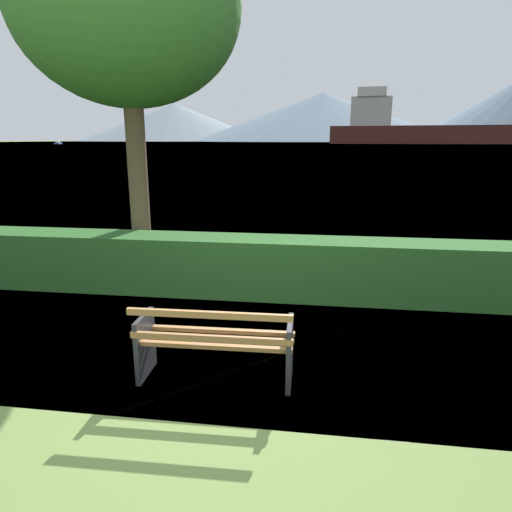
{
  "coord_description": "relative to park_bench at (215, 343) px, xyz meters",
  "views": [
    {
      "loc": [
        1.02,
        -4.23,
        2.45
      ],
      "look_at": [
        0.0,
        2.93,
        0.58
      ],
      "focal_mm": 31.79,
      "sensor_mm": 36.0,
      "label": 1
    }
  ],
  "objects": [
    {
      "name": "water_surface",
      "position": [
        -0.0,
        309.24,
        -0.42
      ],
      "size": [
        620.0,
        620.0,
        0.0
      ],
      "primitive_type": "plane",
      "color": "slate",
      "rests_on": "ground_plane"
    },
    {
      "name": "park_bench",
      "position": [
        0.0,
        0.0,
        0.0
      ],
      "size": [
        1.62,
        0.61,
        0.87
      ],
      "color": "#A0703F",
      "rests_on": "ground_plane"
    },
    {
      "name": "fishing_boat_near",
      "position": [
        -135.44,
        221.49,
        0.08
      ],
      "size": [
        4.26,
        7.67,
        1.44
      ],
      "color": "#335693",
      "rests_on": "water_surface"
    },
    {
      "name": "ground_plane",
      "position": [
        -0.0,
        0.06,
        -0.42
      ],
      "size": [
        1400.0,
        1400.0,
        0.0
      ],
      "primitive_type": "plane",
      "color": "olive"
    },
    {
      "name": "hedge_row",
      "position": [
        -0.0,
        2.76,
        0.04
      ],
      "size": [
        13.28,
        0.77,
        0.93
      ],
      "primitive_type": "cube",
      "color": "#285B23",
      "rests_on": "ground_plane"
    },
    {
      "name": "cargo_ship_large",
      "position": [
        55.31,
        257.85,
        7.78
      ],
      "size": [
        119.52,
        31.0,
        29.35
      ],
      "color": "#471E19",
      "rests_on": "water_surface"
    },
    {
      "name": "tree_near_bench",
      "position": [
        -2.17,
        3.49,
        4.07
      ],
      "size": [
        3.69,
        3.69,
        6.09
      ],
      "color": "brown",
      "rests_on": "ground_plane"
    },
    {
      "name": "distant_hills",
      "position": [
        67.58,
        587.28,
        32.8
      ],
      "size": [
        704.48,
        325.75,
        83.37
      ],
      "color": "gray",
      "rests_on": "ground_plane"
    }
  ]
}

